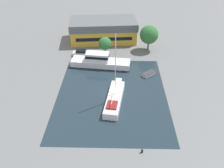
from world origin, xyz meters
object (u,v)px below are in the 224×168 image
object	(u,v)px
quay_tree_by_water	(149,35)
motor_cruiser	(100,62)
parked_car	(82,53)
small_dinghy	(149,74)
sailboat_moored	(115,98)
warehouse_building	(103,30)
quay_tree_near_building	(105,44)

from	to	relation	value
quay_tree_by_water	motor_cruiser	bearing A→B (deg)	-143.00
parked_car	small_dinghy	size ratio (longest dim) A/B	1.33
quay_tree_by_water	sailboat_moored	world-z (taller)	sailboat_moored
warehouse_building	sailboat_moored	distance (m)	30.17
quay_tree_by_water	parked_car	world-z (taller)	quay_tree_by_water
quay_tree_by_water	motor_cruiser	distance (m)	15.78
quay_tree_by_water	parked_car	distance (m)	18.18
quay_tree_by_water	small_dinghy	distance (m)	13.78
quay_tree_by_water	quay_tree_near_building	bearing A→B (deg)	-160.08
quay_tree_by_water	sailboat_moored	distance (m)	25.00
warehouse_building	small_dinghy	world-z (taller)	warehouse_building
warehouse_building	sailboat_moored	size ratio (longest dim) A/B	1.45
motor_cruiser	quay_tree_near_building	bearing A→B (deg)	-3.90
sailboat_moored	small_dinghy	distance (m)	12.57
motor_cruiser	quay_tree_by_water	bearing A→B (deg)	-46.06
quay_tree_by_water	small_dinghy	xyz separation A→B (m)	(-1.09, -13.14, -4.01)
parked_car	small_dinghy	xyz separation A→B (m)	(16.32, -9.35, -0.45)
warehouse_building	quay_tree_near_building	bearing A→B (deg)	-90.36
parked_car	motor_cruiser	distance (m)	7.50
quay_tree_by_water	small_dinghy	bearing A→B (deg)	-94.76
quay_tree_near_building	sailboat_moored	distance (m)	19.46
warehouse_building	quay_tree_near_building	size ratio (longest dim) A/B	3.77
small_dinghy	quay_tree_near_building	bearing A→B (deg)	6.20
parked_car	small_dinghy	bearing A→B (deg)	60.29
parked_car	motor_cruiser	xyz separation A→B (m)	(5.06, -5.52, 0.46)
warehouse_building	quay_tree_by_water	world-z (taller)	quay_tree_by_water
sailboat_moored	small_dinghy	size ratio (longest dim) A/B	3.89
small_dinghy	motor_cruiser	bearing A→B (deg)	28.73
parked_car	sailboat_moored	distance (m)	21.29
small_dinghy	warehouse_building	bearing A→B (deg)	-12.87
sailboat_moored	quay_tree_near_building	bearing A→B (deg)	105.75
quay_tree_by_water	small_dinghy	size ratio (longest dim) A/B	1.95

